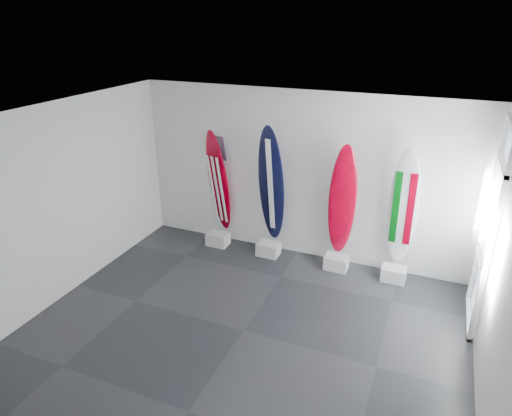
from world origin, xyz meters
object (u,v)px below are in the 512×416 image
at_px(surfboard_navy, 271,185).
at_px(surfboard_italy, 403,208).
at_px(surfboard_usa, 218,182).
at_px(surfboard_swiss, 342,201).

bearing_deg(surfboard_navy, surfboard_italy, 8.45).
relative_size(surfboard_navy, surfboard_italy, 1.07).
distance_m(surfboard_usa, surfboard_navy, 1.05).
relative_size(surfboard_usa, surfboard_swiss, 1.02).
bearing_deg(surfboard_usa, surfboard_navy, 15.70).
xyz_separation_m(surfboard_navy, surfboard_swiss, (1.28, 0.00, -0.10)).
height_order(surfboard_navy, surfboard_italy, surfboard_navy).
height_order(surfboard_usa, surfboard_italy, surfboard_italy).
bearing_deg(surfboard_swiss, surfboard_navy, 163.84).
relative_size(surfboard_navy, surfboard_swiss, 1.10).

